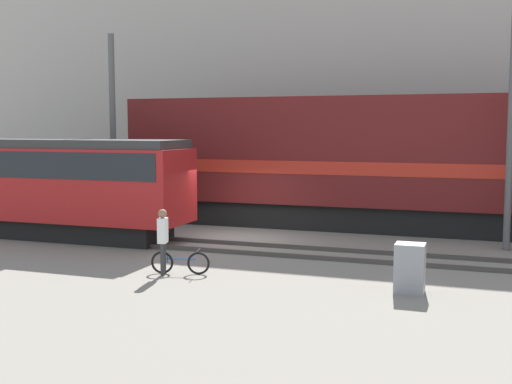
# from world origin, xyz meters

# --- Properties ---
(ground_plane) EXTENTS (120.00, 120.00, 0.00)m
(ground_plane) POSITION_xyz_m (0.00, 0.00, 0.00)
(ground_plane) COLOR gray
(track_near) EXTENTS (60.00, 1.50, 0.14)m
(track_near) POSITION_xyz_m (0.00, -1.84, 0.07)
(track_near) COLOR #47423D
(track_near) RESTS_ON ground
(track_far) EXTENTS (60.00, 1.50, 0.14)m
(track_far) POSITION_xyz_m (0.00, 3.84, 0.07)
(track_far) COLOR #47423D
(track_far) RESTS_ON ground
(building_backdrop) EXTENTS (45.72, 6.00, 12.84)m
(building_backdrop) POSITION_xyz_m (0.00, 11.82, 6.42)
(building_backdrop) COLOR #B7B2A8
(building_backdrop) RESTS_ON ground
(freight_locomotive) EXTENTS (20.46, 3.04, 5.72)m
(freight_locomotive) POSITION_xyz_m (4.68, 3.84, 2.68)
(freight_locomotive) COLOR black
(freight_locomotive) RESTS_ON ground
(streetcar) EXTENTS (12.98, 2.54, 3.54)m
(streetcar) POSITION_xyz_m (-7.69, -1.84, 2.02)
(streetcar) COLOR black
(streetcar) RESTS_ON ground
(bicycle) EXTENTS (1.59, 0.54, 0.68)m
(bicycle) POSITION_xyz_m (0.61, -5.61, 0.31)
(bicycle) COLOR black
(bicycle) RESTS_ON ground
(person) EXTENTS (0.30, 0.40, 1.79)m
(person) POSITION_xyz_m (0.22, -5.85, 1.10)
(person) COLOR #333333
(person) RESTS_ON ground
(utility_pole_left) EXTENTS (0.24, 0.24, 7.58)m
(utility_pole_left) POSITION_xyz_m (-5.55, 1.00, 3.79)
(utility_pole_left) COLOR #595959
(utility_pole_left) RESTS_ON ground
(utility_pole_center) EXTENTS (0.22, 0.22, 9.51)m
(utility_pole_center) POSITION_xyz_m (9.04, 1.00, 4.76)
(utility_pole_center) COLOR #595959
(utility_pole_center) RESTS_ON ground
(signal_box) EXTENTS (0.70, 0.60, 1.20)m
(signal_box) POSITION_xyz_m (6.68, -5.53, 0.60)
(signal_box) COLOR gray
(signal_box) RESTS_ON ground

